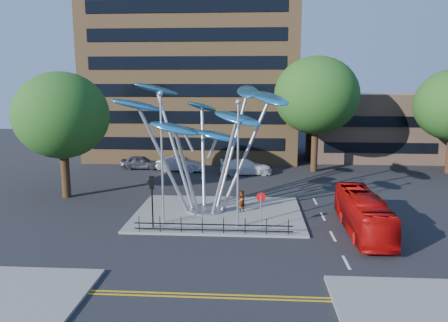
# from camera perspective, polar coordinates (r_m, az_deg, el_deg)

# --- Properties ---
(ground) EXTENTS (120.00, 120.00, 0.00)m
(ground) POSITION_cam_1_polar(r_m,az_deg,el_deg) (26.18, 0.43, -11.00)
(ground) COLOR black
(ground) RESTS_ON ground
(traffic_island) EXTENTS (12.00, 9.00, 0.15)m
(traffic_island) POSITION_cam_1_polar(r_m,az_deg,el_deg) (31.87, -0.75, -6.88)
(traffic_island) COLOR slate
(traffic_island) RESTS_ON ground
(double_yellow_near) EXTENTS (40.00, 0.12, 0.01)m
(double_yellow_near) POSITION_cam_1_polar(r_m,az_deg,el_deg) (20.73, -0.58, -17.06)
(double_yellow_near) COLOR gold
(double_yellow_near) RESTS_ON ground
(double_yellow_far) EXTENTS (40.00, 0.12, 0.01)m
(double_yellow_far) POSITION_cam_1_polar(r_m,az_deg,el_deg) (20.46, -0.65, -17.44)
(double_yellow_far) COLOR gold
(double_yellow_far) RESTS_ON ground
(brick_tower) EXTENTS (25.00, 15.00, 30.00)m
(brick_tower) POSITION_cam_1_polar(r_m,az_deg,el_deg) (57.07, -3.86, 15.91)
(brick_tower) COLOR olive
(brick_tower) RESTS_ON ground
(low_building_near) EXTENTS (15.00, 8.00, 8.00)m
(low_building_near) POSITION_cam_1_polar(r_m,az_deg,el_deg) (56.53, 18.75, 4.26)
(low_building_near) COLOR #A57A61
(low_building_near) RESTS_ON ground
(tree_right) EXTENTS (8.80, 8.80, 12.11)m
(tree_right) POSITION_cam_1_polar(r_m,az_deg,el_deg) (46.82, 11.98, 8.36)
(tree_right) COLOR black
(tree_right) RESTS_ON ground
(tree_left) EXTENTS (7.60, 7.60, 10.32)m
(tree_left) POSITION_cam_1_polar(r_m,az_deg,el_deg) (37.73, -20.46, 5.58)
(tree_left) COLOR black
(tree_left) RESTS_ON ground
(leaf_sculpture) EXTENTS (12.72, 9.54, 9.51)m
(leaf_sculpture) POSITION_cam_1_polar(r_m,az_deg,el_deg) (31.32, -2.64, 5.50)
(leaf_sculpture) COLOR #9EA0A5
(leaf_sculpture) RESTS_ON traffic_island
(street_lamp_left) EXTENTS (0.36, 0.36, 8.80)m
(street_lamp_left) POSITION_cam_1_polar(r_m,az_deg,el_deg) (28.76, -8.14, 1.92)
(street_lamp_left) COLOR #9EA0A5
(street_lamp_left) RESTS_ON traffic_island
(street_lamp_right) EXTENTS (0.36, 0.36, 8.30)m
(street_lamp_right) POSITION_cam_1_polar(r_m,az_deg,el_deg) (27.71, 1.84, 1.15)
(street_lamp_right) COLOR #9EA0A5
(street_lamp_right) RESTS_ON traffic_island
(traffic_light_island) EXTENTS (0.28, 0.18, 3.42)m
(traffic_light_island) POSITION_cam_1_polar(r_m,az_deg,el_deg) (28.45, -9.39, -3.85)
(traffic_light_island) COLOR black
(traffic_light_island) RESTS_ON traffic_island
(no_entry_sign_island) EXTENTS (0.60, 0.10, 2.45)m
(no_entry_sign_island) POSITION_cam_1_polar(r_m,az_deg,el_deg) (27.95, 4.85, -5.70)
(no_entry_sign_island) COLOR #9EA0A5
(no_entry_sign_island) RESTS_ON traffic_island
(pedestrian_railing_front) EXTENTS (10.00, 0.06, 1.00)m
(pedestrian_railing_front) POSITION_cam_1_polar(r_m,az_deg,el_deg) (27.65, -1.45, -8.59)
(pedestrian_railing_front) COLOR black
(pedestrian_railing_front) RESTS_ON traffic_island
(red_bus) EXTENTS (2.20, 8.89, 2.47)m
(red_bus) POSITION_cam_1_polar(r_m,az_deg,el_deg) (29.39, 17.68, -6.54)
(red_bus) COLOR #B10908
(red_bus) RESTS_ON ground
(pedestrian) EXTENTS (0.71, 0.67, 1.62)m
(pedestrian) POSITION_cam_1_polar(r_m,az_deg,el_deg) (31.82, 2.31, -5.25)
(pedestrian) COLOR gray
(pedestrian) RESTS_ON traffic_island
(parked_car_left) EXTENTS (4.33, 1.76, 1.47)m
(parked_car_left) POSITION_cam_1_polar(r_m,az_deg,el_deg) (48.73, -10.81, -0.17)
(parked_car_left) COLOR #45474D
(parked_car_left) RESTS_ON ground
(parked_car_mid) EXTENTS (4.95, 2.04, 1.59)m
(parked_car_mid) POSITION_cam_1_polar(r_m,az_deg,el_deg) (46.83, -5.78, -0.39)
(parked_car_mid) COLOR #A8AAB0
(parked_car_mid) RESTS_ON ground
(parked_car_right) EXTENTS (5.60, 2.86, 1.56)m
(parked_car_right) POSITION_cam_1_polar(r_m,az_deg,el_deg) (45.13, 2.90, -0.78)
(parked_car_right) COLOR white
(parked_car_right) RESTS_ON ground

